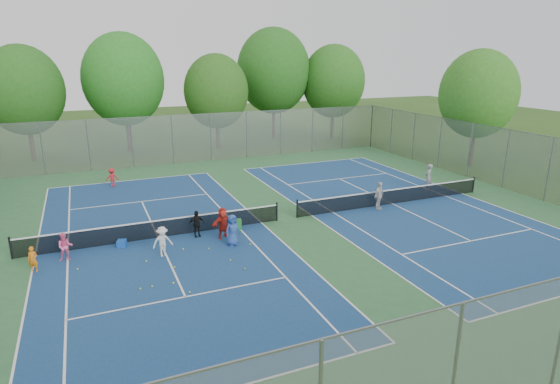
{
  "coord_description": "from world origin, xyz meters",
  "views": [
    {
      "loc": [
        -9.84,
        -22.26,
        8.81
      ],
      "look_at": [
        0.0,
        1.0,
        1.3
      ],
      "focal_mm": 30.0,
      "sensor_mm": 36.0,
      "label": 1
    }
  ],
  "objects_px": {
    "ball_hopper": "(238,225)",
    "instructor": "(428,177)",
    "net_left": "(158,229)",
    "ball_crate": "(122,244)",
    "net_right": "(393,197)"
  },
  "relations": [
    {
      "from": "net_right",
      "to": "ball_hopper",
      "type": "height_order",
      "value": "net_right"
    },
    {
      "from": "ball_hopper",
      "to": "instructor",
      "type": "relative_size",
      "value": 0.32
    },
    {
      "from": "instructor",
      "to": "net_left",
      "type": "bearing_deg",
      "value": -29.78
    },
    {
      "from": "ball_crate",
      "to": "ball_hopper",
      "type": "height_order",
      "value": "ball_hopper"
    },
    {
      "from": "net_right",
      "to": "ball_crate",
      "type": "bearing_deg",
      "value": -178.3
    },
    {
      "from": "net_right",
      "to": "instructor",
      "type": "distance_m",
      "value": 4.36
    },
    {
      "from": "ball_hopper",
      "to": "ball_crate",
      "type": "bearing_deg",
      "value": 179.91
    },
    {
      "from": "ball_hopper",
      "to": "instructor",
      "type": "distance_m",
      "value": 14.17
    },
    {
      "from": "ball_hopper",
      "to": "net_left",
      "type": "bearing_deg",
      "value": 173.25
    },
    {
      "from": "net_right",
      "to": "ball_hopper",
      "type": "xyz_separation_m",
      "value": [
        -9.97,
        -0.48,
        -0.17
      ]
    },
    {
      "from": "net_right",
      "to": "instructor",
      "type": "relative_size",
      "value": 7.23
    },
    {
      "from": "net_left",
      "to": "instructor",
      "type": "height_order",
      "value": "instructor"
    },
    {
      "from": "net_left",
      "to": "net_right",
      "type": "height_order",
      "value": "same"
    },
    {
      "from": "ball_hopper",
      "to": "instructor",
      "type": "xyz_separation_m",
      "value": [
        14.0,
        2.11,
        0.6
      ]
    },
    {
      "from": "net_left",
      "to": "ball_hopper",
      "type": "relative_size",
      "value": 22.34
    }
  ]
}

